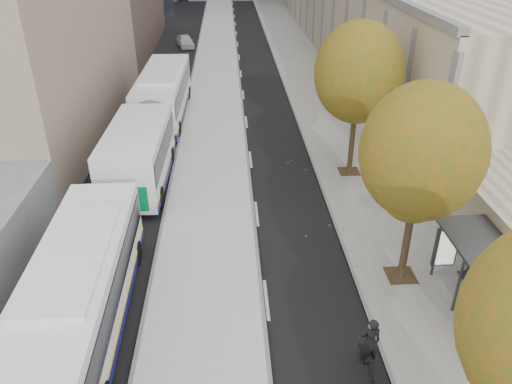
{
  "coord_description": "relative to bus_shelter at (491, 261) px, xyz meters",
  "views": [
    {
      "loc": [
        -2.83,
        -1.89,
        12.1
      ],
      "look_at": [
        -1.82,
        15.57,
        2.5
      ],
      "focal_mm": 35.0,
      "sensor_mm": 36.0,
      "label": 1
    }
  ],
  "objects": [
    {
      "name": "bus_platform",
      "position": [
        -9.56,
        24.04,
        -2.11
      ],
      "size": [
        4.25,
        150.0,
        0.15
      ],
      "primitive_type": "cube",
      "color": "#BBBBBB",
      "rests_on": "ground"
    },
    {
      "name": "sidewalk",
      "position": [
        -1.56,
        24.04,
        -2.15
      ],
      "size": [
        4.75,
        150.0,
        0.08
      ],
      "primitive_type": "cube",
      "color": "gray",
      "rests_on": "ground"
    },
    {
      "name": "bus_shelter",
      "position": [
        0.0,
        0.0,
        0.0
      ],
      "size": [
        1.9,
        4.4,
        2.53
      ],
      "color": "#383A3F",
      "rests_on": "sidewalk"
    },
    {
      "name": "tree_c",
      "position": [
        -2.09,
        2.04,
        3.06
      ],
      "size": [
        4.2,
        4.2,
        7.28
      ],
      "color": "#2F2415",
      "rests_on": "sidewalk"
    },
    {
      "name": "tree_d",
      "position": [
        -2.09,
        11.04,
        3.28
      ],
      "size": [
        4.4,
        4.4,
        7.6
      ],
      "color": "#2F2415",
      "rests_on": "sidewalk"
    },
    {
      "name": "bus_far",
      "position": [
        -12.98,
        16.04,
        -0.48
      ],
      "size": [
        3.17,
        18.87,
        3.14
      ],
      "rotation": [
        0.0,
        0.0,
        -0.02
      ],
      "color": "white",
      "rests_on": "ground"
    },
    {
      "name": "cyclist",
      "position": [
        -4.58,
        -2.45,
        -1.39
      ],
      "size": [
        0.65,
        1.7,
        2.14
      ],
      "rotation": [
        0.0,
        0.0,
        0.07
      ],
      "color": "black",
      "rests_on": "ground"
    },
    {
      "name": "distant_car",
      "position": [
        -12.92,
        41.83,
        -1.55
      ],
      "size": [
        2.32,
        3.98,
        1.27
      ],
      "primitive_type": "imported",
      "rotation": [
        0.0,
        0.0,
        0.23
      ],
      "color": "silver",
      "rests_on": "ground"
    }
  ]
}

